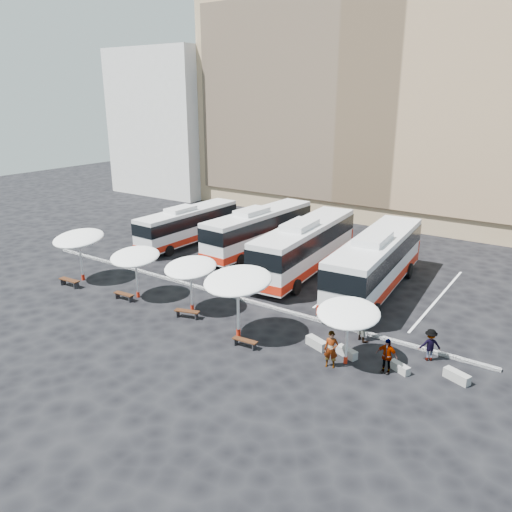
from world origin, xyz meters
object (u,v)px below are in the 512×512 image
Objects in this scene: sunshade_2 at (190,268)px; sunshade_0 at (79,238)px; passenger_1 at (364,325)px; bus_3 at (376,261)px; wood_bench_0 at (69,281)px; conc_bench_0 at (317,343)px; passenger_2 at (387,356)px; wood_bench_2 at (187,312)px; conc_bench_2 at (400,368)px; wood_bench_3 at (245,341)px; passenger_3 at (430,345)px; sunshade_3 at (238,281)px; passenger_0 at (331,349)px; bus_1 at (259,229)px; sunshade_1 at (135,257)px; bus_2 at (305,245)px; conc_bench_3 at (457,376)px; conc_bench_1 at (347,352)px; wood_bench_1 at (124,295)px; bus_0 at (189,224)px.

sunshade_0 is at bearing -177.37° from sunshade_2.
sunshade_0 reaches higher than passenger_1.
wood_bench_0 is at bearing -152.86° from bus_3.
conc_bench_0 is 0.72× the size of passenger_2.
wood_bench_2 reaches higher than conc_bench_2.
passenger_3 reaches higher than wood_bench_3.
sunshade_3 reaches higher than passenger_0.
bus_1 is at bearing 62.84° from sunshade_0.
passenger_1 reaches higher than wood_bench_2.
bus_1 reaches higher than passenger_1.
passenger_0 is (9.52, -0.20, 0.59)m from wood_bench_2.
sunshade_2 is (3.36, -12.31, 0.84)m from bus_1.
bus_2 is at bearing 57.38° from sunshade_1.
passenger_1 is at bearing -33.30° from bus_1.
sunshade_1 is 19.90m from conc_bench_3.
bus_1 is 15.58m from sunshade_3.
passenger_3 reaches higher than conc_bench_1.
wood_bench_1 is at bearing -179.34° from sunshade_3.
bus_1 is 6.63× the size of passenger_1.
wood_bench_1 is 13.27m from conc_bench_0.
bus_0 is at bearing 116.10° from sunshade_1.
wood_bench_0 is 10.10m from wood_bench_2.
bus_2 is at bearing 104.43° from wood_bench_3.
bus_3 is 7.36m from passenger_1.
sunshade_2 is 8.87m from conc_bench_0.
passenger_1 reaches higher than passenger_3.
bus_1 is 12.78m from sunshade_1.
sunshade_1 is at bearing 173.36° from wood_bench_2.
wood_bench_1 is 17.12m from passenger_2.
conc_bench_2 is at bearing -23.36° from bus_0.
conc_bench_3 is 0.68× the size of passenger_1.
passenger_1 reaches higher than conc_bench_2.
passenger_1 is at bearing 90.63° from conc_bench_1.
passenger_0 is (13.33, -13.48, -1.01)m from bus_1.
bus_0 reaches higher than wood_bench_3.
bus_0 is at bearing 9.32° from passenger_1.
bus_1 is 0.93× the size of bus_2.
sunshade_0 is at bearing 177.16° from wood_bench_2.
sunshade_2 is 10.60m from passenger_1.
passenger_1 is (-2.72, 1.98, 0.72)m from conc_bench_2.
passenger_2 is (11.91, 0.80, 0.54)m from wood_bench_2.
bus_2 is at bearing -19.26° from bus_1.
bus_2 reaches higher than sunshade_2.
bus_1 is at bearing 140.61° from passenger_2.
sunshade_0 is 2.18× the size of passenger_1.
passenger_2 reaches higher than conc_bench_0.
passenger_2 is (2.19, -2.46, -0.03)m from passenger_1.
wood_bench_2 is 9.54m from passenger_0.
wood_bench_0 is at bearing -173.66° from conc_bench_3.
passenger_2 is (12.37, -0.17, -1.90)m from sunshade_2.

